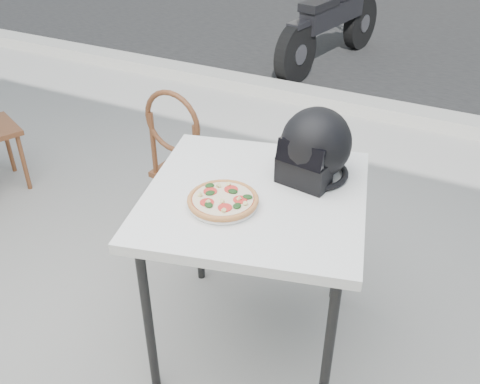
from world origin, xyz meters
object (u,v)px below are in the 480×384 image
at_px(pizza, 223,199).
at_px(motorcycle, 332,24).
at_px(cafe_table_main, 255,208).
at_px(helmet, 315,148).
at_px(cafe_chair_main, 185,156).
at_px(plate, 223,204).

height_order(pizza, motorcycle, motorcycle).
bearing_deg(motorcycle, pizza, -67.07).
distance_m(cafe_table_main, helmet, 0.36).
relative_size(pizza, motorcycle, 0.15).
xyz_separation_m(pizza, cafe_chair_main, (-0.66, 0.73, -0.33)).
height_order(cafe_table_main, motorcycle, motorcycle).
relative_size(cafe_table_main, helmet, 3.11).
bearing_deg(cafe_table_main, motorcycle, 103.84).
bearing_deg(pizza, cafe_table_main, 62.18).
bearing_deg(cafe_table_main, helmet, 55.66).
relative_size(pizza, cafe_chair_main, 0.32).
distance_m(plate, cafe_chair_main, 1.04).
bearing_deg(cafe_table_main, pizza, -117.82).
bearing_deg(plate, pizza, 78.63).
xyz_separation_m(helmet, cafe_chair_main, (-0.89, 0.36, -0.44)).
height_order(plate, helmet, helmet).
bearing_deg(plate, cafe_table_main, 62.20).
distance_m(plate, motorcycle, 4.22).
distance_m(pizza, cafe_chair_main, 1.04).
xyz_separation_m(plate, helmet, (0.23, 0.38, 0.13)).
bearing_deg(cafe_chair_main, pizza, 136.42).
bearing_deg(pizza, cafe_chair_main, 131.86).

